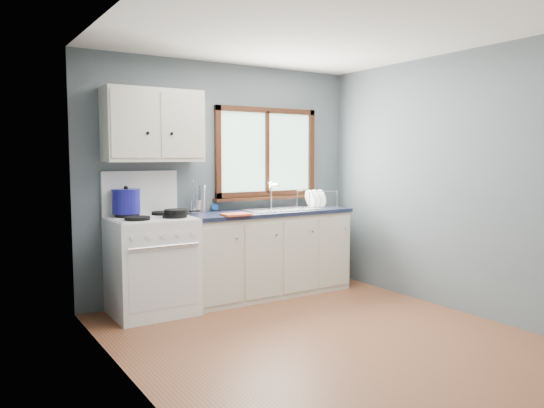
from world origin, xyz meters
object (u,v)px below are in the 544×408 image
skillet (177,212)px  utensil_crock (196,207)px  stockpot (126,201)px  thermos (202,199)px  base_cabinets (267,257)px  sink (280,215)px  gas_range (152,262)px  dish_rack (316,202)px

skillet → utensil_crock: utensil_crock is taller
stockpot → thermos: 0.81m
base_cabinets → sink: bearing=-0.1°
skillet → thermos: bearing=50.8°
skillet → thermos: thermos is taller
gas_range → dish_rack: (2.00, 0.05, 0.48)m
sink → skillet: 1.30m
gas_range → sink: 1.53m
sink → stockpot: bearing=175.1°
thermos → dish_rack: thermos is taller
stockpot → base_cabinets: bearing=-5.5°
skillet → dish_rack: 1.82m
stockpot → sink: bearing=-4.9°
base_cabinets → skillet: bearing=-171.0°
stockpot → dish_rack: 2.19m
utensil_crock → gas_range: bearing=-164.1°
thermos → dish_rack: bearing=-6.1°
base_cabinets → stockpot: stockpot is taller
gas_range → skillet: gas_range is taller
sink → thermos: 0.90m
stockpot → utensil_crock: utensil_crock is taller
sink → utensil_crock: 0.97m
base_cabinets → dish_rack: bearing=2.7°
sink → thermos: (-0.86, 0.18, 0.21)m
base_cabinets → thermos: size_ratio=6.40×
dish_rack → sink: bearing=-171.0°
skillet → dish_rack: bearing=17.8°
skillet → stockpot: stockpot is taller
sink → utensil_crock: utensil_crock is taller
thermos → stockpot: bearing=-177.4°
sink → skillet: (-1.29, -0.17, 0.12)m
sink → dish_rack: sink is taller
base_cabinets → utensil_crock: utensil_crock is taller
stockpot → dish_rack: size_ratio=0.74×
dish_rack → gas_range: bearing=-173.2°
base_cabinets → sink: sink is taller
utensil_crock → dish_rack: utensil_crock is taller
gas_range → base_cabinets: 1.31m
base_cabinets → skillet: skillet is taller
utensil_crock → sink: bearing=-8.0°
base_cabinets → sink: size_ratio=2.20×
base_cabinets → stockpot: 1.64m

